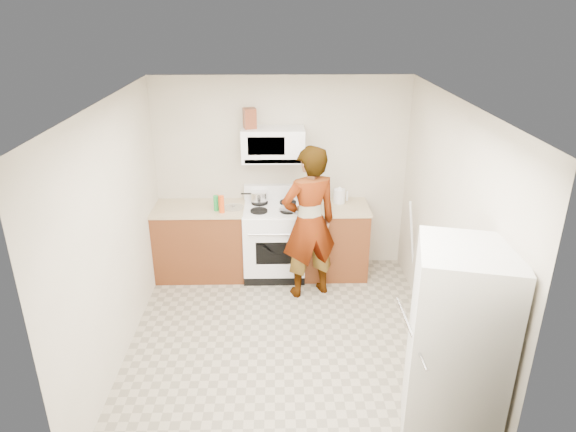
{
  "coord_description": "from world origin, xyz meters",
  "views": [
    {
      "loc": [
        -0.05,
        -4.47,
        3.3
      ],
      "look_at": [
        0.06,
        0.55,
        1.2
      ],
      "focal_mm": 32.0,
      "sensor_mm": 36.0,
      "label": 1
    }
  ],
  "objects_px": {
    "fridge": "(457,349)",
    "kettle": "(339,196)",
    "microwave": "(273,144)",
    "person": "(309,223)",
    "saucepan": "(259,196)",
    "gas_range": "(274,239)"
  },
  "relations": [
    {
      "from": "person",
      "to": "saucepan",
      "type": "distance_m",
      "value": 0.9
    },
    {
      "from": "gas_range",
      "to": "fridge",
      "type": "distance_m",
      "value": 3.12
    },
    {
      "from": "person",
      "to": "kettle",
      "type": "bearing_deg",
      "value": -143.6
    },
    {
      "from": "person",
      "to": "kettle",
      "type": "height_order",
      "value": "person"
    },
    {
      "from": "kettle",
      "to": "fridge",
      "type": "bearing_deg",
      "value": -97.03
    },
    {
      "from": "person",
      "to": "kettle",
      "type": "relative_size",
      "value": 10.41
    },
    {
      "from": "fridge",
      "to": "microwave",
      "type": "bearing_deg",
      "value": 129.49
    },
    {
      "from": "microwave",
      "to": "person",
      "type": "relative_size",
      "value": 0.41
    },
    {
      "from": "person",
      "to": "gas_range",
      "type": "bearing_deg",
      "value": -70.52
    },
    {
      "from": "gas_range",
      "to": "fridge",
      "type": "height_order",
      "value": "fridge"
    },
    {
      "from": "gas_range",
      "to": "person",
      "type": "bearing_deg",
      "value": -50.61
    },
    {
      "from": "fridge",
      "to": "kettle",
      "type": "height_order",
      "value": "fridge"
    },
    {
      "from": "fridge",
      "to": "saucepan",
      "type": "xyz_separation_m",
      "value": [
        -1.6,
        2.93,
        0.16
      ]
    },
    {
      "from": "microwave",
      "to": "fridge",
      "type": "distance_m",
      "value": 3.33
    },
    {
      "from": "saucepan",
      "to": "person",
      "type": "bearing_deg",
      "value": -48.26
    },
    {
      "from": "gas_range",
      "to": "person",
      "type": "distance_m",
      "value": 0.79
    },
    {
      "from": "fridge",
      "to": "person",
      "type": "bearing_deg",
      "value": 127.29
    },
    {
      "from": "person",
      "to": "microwave",
      "type": "bearing_deg",
      "value": -76.69
    },
    {
      "from": "microwave",
      "to": "kettle",
      "type": "relative_size",
      "value": 4.26
    },
    {
      "from": "fridge",
      "to": "kettle",
      "type": "bearing_deg",
      "value": 114.8
    },
    {
      "from": "person",
      "to": "saucepan",
      "type": "xyz_separation_m",
      "value": [
        -0.6,
        0.67,
        0.08
      ]
    },
    {
      "from": "person",
      "to": "kettle",
      "type": "xyz_separation_m",
      "value": [
        0.42,
        0.63,
        0.1
      ]
    }
  ]
}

